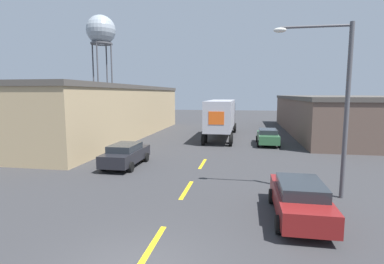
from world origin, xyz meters
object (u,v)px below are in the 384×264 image
object	(u,v)px
parked_car_left_far	(126,154)
water_tower	(101,32)
parked_car_right_near	(300,198)
street_lamp	(337,96)
semi_truck	(222,115)
parked_car_right_far	(268,136)

from	to	relation	value
parked_car_left_far	water_tower	size ratio (longest dim) A/B	0.23
parked_car_right_near	street_lamp	xyz separation A→B (m)	(1.86, 2.71, 3.81)
parked_car_right_near	parked_car_left_far	world-z (taller)	same
semi_truck	street_lamp	world-z (taller)	street_lamp
parked_car_right_near	water_tower	world-z (taller)	water_tower
parked_car_right_near	street_lamp	distance (m)	5.03
parked_car_left_far	water_tower	distance (m)	46.75
semi_truck	parked_car_right_far	size ratio (longest dim) A/B	2.75
parked_car_right_near	water_tower	xyz separation A→B (m)	(-30.47, 45.40, 16.09)
semi_truck	parked_car_right_far	bearing A→B (deg)	-41.75
semi_truck	parked_car_right_near	world-z (taller)	semi_truck
semi_truck	parked_car_right_far	xyz separation A→B (m)	(4.58, -4.10, -1.63)
parked_car_right_far	water_tower	distance (m)	44.76
semi_truck	parked_car_right_near	distance (m)	21.48
semi_truck	street_lamp	size ratio (longest dim) A/B	1.64
parked_car_right_far	parked_car_left_far	xyz separation A→B (m)	(-9.72, -10.12, 0.00)
street_lamp	parked_car_left_far	bearing A→B (deg)	160.98
parked_car_left_far	street_lamp	bearing A→B (deg)	-19.02
semi_truck	street_lamp	distance (m)	19.44
semi_truck	water_tower	bearing A→B (deg)	136.69
water_tower	street_lamp	size ratio (longest dim) A/B	2.58
parked_car_left_far	water_tower	bearing A→B (deg)	118.19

